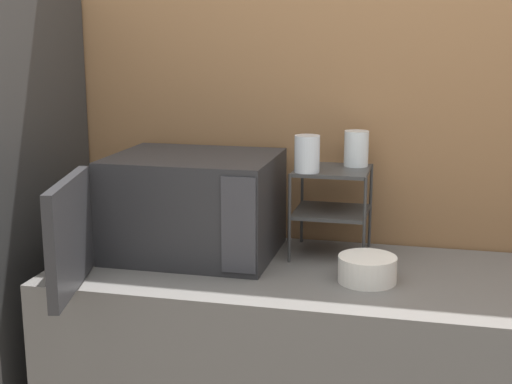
{
  "coord_description": "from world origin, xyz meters",
  "views": [
    {
      "loc": [
        0.14,
        -1.76,
        1.61
      ],
      "look_at": [
        -0.37,
        0.37,
        1.12
      ],
      "focal_mm": 50.0,
      "sensor_mm": 36.0,
      "label": 1
    }
  ],
  "objects_px": {
    "microwave": "(189,206)",
    "dish_rack": "(332,193)",
    "bowl": "(367,269)",
    "glass_back_right": "(356,148)",
    "glass_front_left": "(307,154)"
  },
  "relations": [
    {
      "from": "microwave",
      "to": "dish_rack",
      "type": "xyz_separation_m",
      "value": [
        0.45,
        0.12,
        0.04
      ]
    },
    {
      "from": "dish_rack",
      "to": "bowl",
      "type": "relative_size",
      "value": 1.67
    },
    {
      "from": "dish_rack",
      "to": "glass_back_right",
      "type": "bearing_deg",
      "value": 44.28
    },
    {
      "from": "microwave",
      "to": "bowl",
      "type": "height_order",
      "value": "microwave"
    },
    {
      "from": "microwave",
      "to": "bowl",
      "type": "xyz_separation_m",
      "value": [
        0.6,
        -0.13,
        -0.13
      ]
    },
    {
      "from": "microwave",
      "to": "dish_rack",
      "type": "distance_m",
      "value": 0.47
    },
    {
      "from": "bowl",
      "to": "dish_rack",
      "type": "bearing_deg",
      "value": 120.01
    },
    {
      "from": "microwave",
      "to": "dish_rack",
      "type": "bearing_deg",
      "value": 14.26
    },
    {
      "from": "glass_back_right",
      "to": "bowl",
      "type": "distance_m",
      "value": 0.45
    },
    {
      "from": "dish_rack",
      "to": "microwave",
      "type": "bearing_deg",
      "value": -165.74
    },
    {
      "from": "glass_front_left",
      "to": "bowl",
      "type": "xyz_separation_m",
      "value": [
        0.21,
        -0.17,
        -0.31
      ]
    },
    {
      "from": "glass_front_left",
      "to": "glass_back_right",
      "type": "xyz_separation_m",
      "value": [
        0.14,
        0.14,
        0.0
      ]
    },
    {
      "from": "bowl",
      "to": "microwave",
      "type": "bearing_deg",
      "value": 167.7
    },
    {
      "from": "microwave",
      "to": "glass_front_left",
      "type": "xyz_separation_m",
      "value": [
        0.38,
        0.04,
        0.18
      ]
    },
    {
      "from": "glass_front_left",
      "to": "microwave",
      "type": "bearing_deg",
      "value": -173.91
    }
  ]
}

